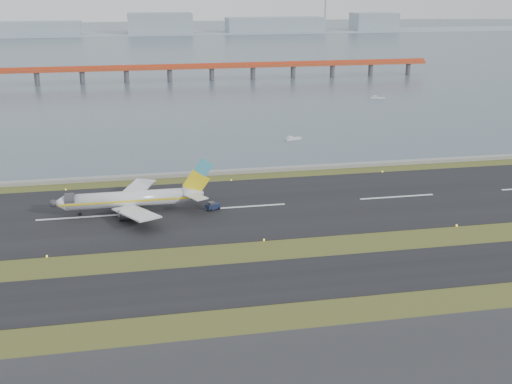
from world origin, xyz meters
TOP-DOWN VIEW (x-y plane):
  - ground at (0.00, 0.00)m, footprint 1000.00×1000.00m
  - taxiway_strip at (0.00, -12.00)m, footprint 1000.00×18.00m
  - runway_strip at (0.00, 30.00)m, footprint 1000.00×45.00m
  - seawall at (0.00, 60.00)m, footprint 1000.00×2.50m
  - bay_water at (0.00, 460.00)m, footprint 1400.00×800.00m
  - red_pier at (20.00, 250.00)m, footprint 260.00×5.00m
  - far_shoreline at (13.62, 620.00)m, footprint 1400.00×80.00m
  - airliner at (-27.46, 31.43)m, footprint 38.52×32.89m
  - pushback_tug at (-8.28, 29.46)m, footprint 3.68×2.96m
  - workboat_near at (29.13, 97.32)m, footprint 6.29×3.48m
  - workboat_far at (89.95, 171.70)m, footprint 6.89×4.52m

SIDE VIEW (x-z plane):
  - ground at x=0.00m, z-range 0.00..0.00m
  - bay_water at x=0.00m, z-range -0.65..0.65m
  - taxiway_strip at x=0.00m, z-range 0.00..0.10m
  - runway_strip at x=0.00m, z-range 0.00..0.10m
  - workboat_near at x=29.13m, z-range -0.27..1.19m
  - seawall at x=0.00m, z-range 0.00..1.00m
  - workboat_far at x=89.95m, z-range -0.29..1.31m
  - pushback_tug at x=-8.28m, z-range -0.03..2.03m
  - airliner at x=-27.46m, z-range -2.94..9.86m
  - far_shoreline at x=13.62m, z-range -24.18..36.32m
  - red_pier at x=20.00m, z-range 2.18..12.38m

